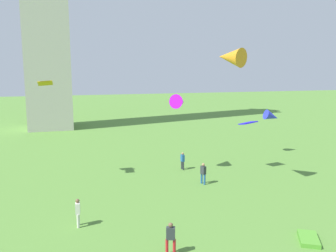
# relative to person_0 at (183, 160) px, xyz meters

# --- Properties ---
(person_0) EXTENTS (0.30, 0.52, 1.68)m
(person_0) POSITION_rel_person_0_xyz_m (0.00, 0.00, 0.00)
(person_0) COLOR #2D3338
(person_0) RESTS_ON ground_plane
(person_1) EXTENTS (0.40, 0.54, 1.79)m
(person_1) POSITION_rel_person_0_xyz_m (0.35, -4.52, 0.06)
(person_1) COLOR #235693
(person_1) RESTS_ON ground_plane
(person_2) EXTENTS (0.52, 0.40, 1.74)m
(person_2) POSITION_rel_person_0_xyz_m (-5.40, -14.65, 0.03)
(person_2) COLOR red
(person_2) RESTS_ON ground_plane
(person_3) EXTENTS (0.30, 0.55, 1.77)m
(person_3) POSITION_rel_person_0_xyz_m (-9.95, -9.97, 0.05)
(person_3) COLOR silver
(person_3) RESTS_ON ground_plane
(kite_flying_0) EXTENTS (1.70, 1.34, 0.39)m
(kite_flying_0) POSITION_rel_person_0_xyz_m (5.85, -1.74, 3.59)
(kite_flying_0) COLOR #190DEE
(kite_flying_1) EXTENTS (2.34, 2.62, 1.62)m
(kite_flying_1) POSITION_rel_person_0_xyz_m (1.81, -5.97, 9.48)
(kite_flying_1) COLOR orange
(kite_flying_2) EXTENTS (1.20, 0.76, 0.49)m
(kite_flying_2) POSITION_rel_person_0_xyz_m (-12.02, -0.13, 7.42)
(kite_flying_2) COLOR #BA8F0F
(kite_flying_4) EXTENTS (1.92, 1.23, 1.57)m
(kite_flying_4) POSITION_rel_person_0_xyz_m (11.66, 3.54, 3.29)
(kite_flying_4) COLOR #2B35E3
(kite_flying_5) EXTENTS (2.29, 2.37, 1.54)m
(kite_flying_5) POSITION_rel_person_0_xyz_m (-0.43, -0.37, 5.59)
(kite_flying_5) COLOR #B611E1
(kite_bundle_0) EXTENTS (1.77, 2.08, 0.25)m
(kite_bundle_0) POSITION_rel_person_0_xyz_m (2.48, -15.37, -0.83)
(kite_bundle_0) COLOR #50992E
(kite_bundle_0) RESTS_ON ground_plane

